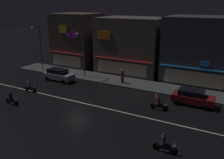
{
  "coord_description": "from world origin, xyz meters",
  "views": [
    {
      "loc": [
        15.78,
        -20.23,
        10.47
      ],
      "look_at": [
        2.11,
        4.27,
        1.72
      ],
      "focal_mm": 39.72,
      "sensor_mm": 36.0,
      "label": 1
    }
  ],
  "objects_px": {
    "motorcycle_following": "(159,104)",
    "motorcycle_trailing_far": "(30,87)",
    "motorcycle_opposite_lane": "(165,145)",
    "motorcycle_lead": "(11,99)",
    "parked_car_near_kerb": "(193,97)",
    "traffic_cone": "(157,94)",
    "streetlamp_west": "(40,44)",
    "streetlamp_mid": "(83,50)",
    "parked_car_trailing": "(59,74)",
    "pedestrian_on_sidewalk": "(122,76)"
  },
  "relations": [
    {
      "from": "streetlamp_west",
      "to": "motorcycle_following",
      "type": "distance_m",
      "value": 22.53
    },
    {
      "from": "parked_car_trailing",
      "to": "pedestrian_on_sidewalk",
      "type": "bearing_deg",
      "value": 20.09
    },
    {
      "from": "traffic_cone",
      "to": "motorcycle_following",
      "type": "bearing_deg",
      "value": -67.3
    },
    {
      "from": "motorcycle_trailing_far",
      "to": "motorcycle_opposite_lane",
      "type": "bearing_deg",
      "value": 174.43
    },
    {
      "from": "pedestrian_on_sidewalk",
      "to": "motorcycle_lead",
      "type": "xyz_separation_m",
      "value": [
        -7.07,
        -12.18,
        -0.38
      ]
    },
    {
      "from": "parked_car_near_kerb",
      "to": "motorcycle_lead",
      "type": "xyz_separation_m",
      "value": [
        -16.84,
        -9.38,
        -0.24
      ]
    },
    {
      "from": "pedestrian_on_sidewalk",
      "to": "traffic_cone",
      "type": "height_order",
      "value": "pedestrian_on_sidewalk"
    },
    {
      "from": "motorcycle_lead",
      "to": "motorcycle_following",
      "type": "distance_m",
      "value": 15.53
    },
    {
      "from": "streetlamp_west",
      "to": "parked_car_near_kerb",
      "type": "height_order",
      "value": "streetlamp_west"
    },
    {
      "from": "parked_car_trailing",
      "to": "motorcycle_following",
      "type": "bearing_deg",
      "value": -10.14
    },
    {
      "from": "streetlamp_west",
      "to": "pedestrian_on_sidewalk",
      "type": "bearing_deg",
      "value": 1.0
    },
    {
      "from": "pedestrian_on_sidewalk",
      "to": "motorcycle_trailing_far",
      "type": "distance_m",
      "value": 11.86
    },
    {
      "from": "streetlamp_mid",
      "to": "motorcycle_following",
      "type": "relative_size",
      "value": 3.38
    },
    {
      "from": "streetlamp_west",
      "to": "traffic_cone",
      "type": "relative_size",
      "value": 12.51
    },
    {
      "from": "pedestrian_on_sidewalk",
      "to": "parked_car_trailing",
      "type": "bearing_deg",
      "value": -4.91
    },
    {
      "from": "pedestrian_on_sidewalk",
      "to": "parked_car_near_kerb",
      "type": "relative_size",
      "value": 0.44
    },
    {
      "from": "streetlamp_mid",
      "to": "motorcycle_opposite_lane",
      "type": "height_order",
      "value": "streetlamp_mid"
    },
    {
      "from": "motorcycle_lead",
      "to": "motorcycle_trailing_far",
      "type": "height_order",
      "value": "same"
    },
    {
      "from": "motorcycle_lead",
      "to": "motorcycle_opposite_lane",
      "type": "distance_m",
      "value": 17.0
    },
    {
      "from": "parked_car_near_kerb",
      "to": "traffic_cone",
      "type": "relative_size",
      "value": 7.82
    },
    {
      "from": "motorcycle_following",
      "to": "motorcycle_trailing_far",
      "type": "height_order",
      "value": "same"
    },
    {
      "from": "streetlamp_mid",
      "to": "motorcycle_lead",
      "type": "relative_size",
      "value": 3.38
    },
    {
      "from": "pedestrian_on_sidewalk",
      "to": "traffic_cone",
      "type": "xyz_separation_m",
      "value": [
        5.65,
        -2.36,
        -0.73
      ]
    },
    {
      "from": "motorcycle_opposite_lane",
      "to": "streetlamp_west",
      "type": "bearing_deg",
      "value": -28.74
    },
    {
      "from": "parked_car_near_kerb",
      "to": "motorcycle_following",
      "type": "height_order",
      "value": "parked_car_near_kerb"
    },
    {
      "from": "streetlamp_west",
      "to": "streetlamp_mid",
      "type": "distance_m",
      "value": 8.02
    },
    {
      "from": "parked_car_trailing",
      "to": "streetlamp_west",
      "type": "bearing_deg",
      "value": 154.81
    },
    {
      "from": "pedestrian_on_sidewalk",
      "to": "motorcycle_opposite_lane",
      "type": "xyz_separation_m",
      "value": [
        9.92,
        -12.81,
        -0.38
      ]
    },
    {
      "from": "parked_car_trailing",
      "to": "motorcycle_opposite_lane",
      "type": "height_order",
      "value": "parked_car_trailing"
    },
    {
      "from": "parked_car_trailing",
      "to": "motorcycle_lead",
      "type": "distance_m",
      "value": 9.2
    },
    {
      "from": "streetlamp_mid",
      "to": "parked_car_trailing",
      "type": "relative_size",
      "value": 1.49
    },
    {
      "from": "streetlamp_mid",
      "to": "traffic_cone",
      "type": "bearing_deg",
      "value": -11.35
    },
    {
      "from": "motorcycle_lead",
      "to": "traffic_cone",
      "type": "distance_m",
      "value": 16.07
    },
    {
      "from": "pedestrian_on_sidewalk",
      "to": "streetlamp_mid",
      "type": "bearing_deg",
      "value": -25.5
    },
    {
      "from": "parked_car_near_kerb",
      "to": "parked_car_trailing",
      "type": "xyz_separation_m",
      "value": [
        -18.18,
        -0.28,
        0.0
      ]
    },
    {
      "from": "motorcycle_trailing_far",
      "to": "traffic_cone",
      "type": "bearing_deg",
      "value": -148.97
    },
    {
      "from": "motorcycle_opposite_lane",
      "to": "motorcycle_trailing_far",
      "type": "xyz_separation_m",
      "value": [
        -18.39,
        4.53,
        0.0
      ]
    },
    {
      "from": "motorcycle_opposite_lane",
      "to": "motorcycle_trailing_far",
      "type": "distance_m",
      "value": 18.94
    },
    {
      "from": "streetlamp_west",
      "to": "traffic_cone",
      "type": "distance_m",
      "value": 20.56
    },
    {
      "from": "motorcycle_trailing_far",
      "to": "streetlamp_mid",
      "type": "bearing_deg",
      "value": -95.61
    },
    {
      "from": "motorcycle_lead",
      "to": "motorcycle_following",
      "type": "relative_size",
      "value": 1.0
    },
    {
      "from": "motorcycle_lead",
      "to": "traffic_cone",
      "type": "relative_size",
      "value": 3.45
    },
    {
      "from": "pedestrian_on_sidewalk",
      "to": "parked_car_trailing",
      "type": "height_order",
      "value": "pedestrian_on_sidewalk"
    },
    {
      "from": "pedestrian_on_sidewalk",
      "to": "motorcycle_lead",
      "type": "height_order",
      "value": "pedestrian_on_sidewalk"
    },
    {
      "from": "streetlamp_mid",
      "to": "motorcycle_lead",
      "type": "height_order",
      "value": "streetlamp_mid"
    },
    {
      "from": "pedestrian_on_sidewalk",
      "to": "parked_car_trailing",
      "type": "xyz_separation_m",
      "value": [
        -8.41,
        -3.08,
        -0.14
      ]
    },
    {
      "from": "streetlamp_west",
      "to": "motorcycle_opposite_lane",
      "type": "xyz_separation_m",
      "value": [
        24.34,
        -12.56,
        -3.58
      ]
    },
    {
      "from": "parked_car_trailing",
      "to": "parked_car_near_kerb",
      "type": "bearing_deg",
      "value": 0.89
    },
    {
      "from": "motorcycle_following",
      "to": "motorcycle_trailing_far",
      "type": "bearing_deg",
      "value": -169.51
    },
    {
      "from": "motorcycle_trailing_far",
      "to": "pedestrian_on_sidewalk",
      "type": "bearing_deg",
      "value": -127.36
    }
  ]
}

